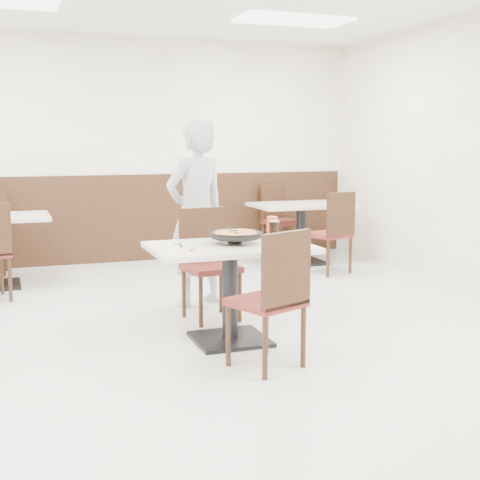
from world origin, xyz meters
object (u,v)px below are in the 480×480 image
object	(u,v)px
pizza_pan	(236,238)
diner_person	(196,213)
bg_table_right	(301,233)
bg_chair_right_near	(329,232)
pizza	(236,236)
bg_chair_right_far	(282,220)
cola_glass	(274,230)
main_table	(230,293)
side_plate	(181,248)
chair_near	(266,299)
red_cup	(272,226)
chair_far	(211,265)

from	to	relation	value
pizza_pan	diner_person	bearing A→B (deg)	89.34
pizza_pan	bg_table_right	world-z (taller)	pizza_pan
pizza_pan	bg_table_right	distance (m)	3.35
pizza_pan	bg_chair_right_near	bearing A→B (deg)	48.27
pizza	bg_chair_right_far	world-z (taller)	bg_chair_right_far
cola_glass	bg_chair_right_far	xyz separation A→B (m)	(1.44, 3.19, -0.34)
main_table	side_plate	world-z (taller)	side_plate
diner_person	bg_table_right	xyz separation A→B (m)	(1.82, 1.62, -0.49)
cola_glass	bg_table_right	xyz separation A→B (m)	(1.44, 2.59, -0.44)
cola_glass	diner_person	bearing A→B (deg)	111.32
side_plate	pizza_pan	bearing A→B (deg)	13.78
pizza	bg_chair_right_near	world-z (taller)	bg_chair_right_near
side_plate	bg_table_right	distance (m)	3.70
side_plate	diner_person	distance (m)	1.36
chair_near	cola_glass	world-z (taller)	chair_near
red_cup	chair_near	bearing A→B (deg)	-114.47
main_table	diner_person	xyz separation A→B (m)	(0.08, 1.20, 0.49)
diner_person	bg_chair_right_near	size ratio (longest dim) A/B	1.81
red_cup	bg_table_right	distance (m)	2.90
pizza	red_cup	distance (m)	0.52
side_plate	bg_chair_right_far	distance (m)	4.19
main_table	bg_chair_right_near	size ratio (longest dim) A/B	1.26
pizza_pan	cola_glass	world-z (taller)	cola_glass
pizza_pan	side_plate	world-z (taller)	pizza_pan
chair_near	bg_table_right	bearing A→B (deg)	39.40
cola_glass	bg_table_right	size ratio (longest dim) A/B	0.11
pizza	bg_chair_right_near	size ratio (longest dim) A/B	0.33
bg_table_right	bg_chair_right_near	distance (m)	0.69
chair_near	red_cup	world-z (taller)	chair_near
bg_chair_right_near	bg_chair_right_far	xyz separation A→B (m)	(-0.03, 1.29, 0.00)
main_table	diner_person	bearing A→B (deg)	86.22
chair_far	red_cup	bearing A→B (deg)	135.81
red_cup	diner_person	xyz separation A→B (m)	(-0.40, 0.87, 0.03)
cola_glass	bg_chair_right_far	bearing A→B (deg)	65.68
pizza_pan	red_cup	distance (m)	0.50
diner_person	bg_table_right	distance (m)	2.48
pizza_pan	side_plate	bearing A→B (deg)	-166.22
pizza	chair_near	bearing A→B (deg)	-91.45
chair_near	red_cup	bearing A→B (deg)	43.18
cola_glass	diner_person	world-z (taller)	diner_person
bg_chair_right_near	bg_chair_right_far	world-z (taller)	same
pizza_pan	red_cup	xyz separation A→B (m)	(0.41, 0.28, 0.04)
main_table	cola_glass	xyz separation A→B (m)	(0.46, 0.24, 0.44)
main_table	bg_table_right	bearing A→B (deg)	56.09
main_table	pizza_pan	distance (m)	0.42
pizza_pan	main_table	bearing A→B (deg)	-143.99
cola_glass	diner_person	size ratio (longest dim) A/B	0.08
main_table	chair_far	world-z (taller)	chair_far
chair_far	side_plate	world-z (taller)	chair_far
chair_near	pizza_pan	xyz separation A→B (m)	(0.03, 0.68, 0.32)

